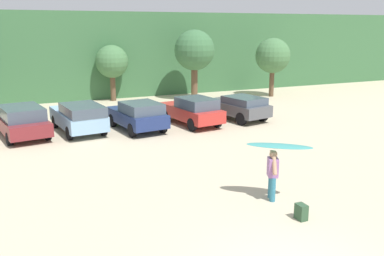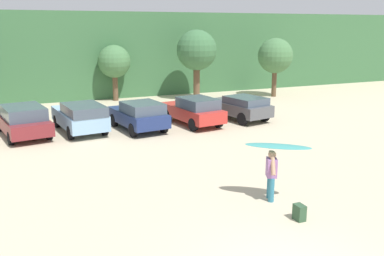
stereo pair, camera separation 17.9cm
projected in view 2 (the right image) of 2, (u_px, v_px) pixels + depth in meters
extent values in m
cube|color=#38663D|center=(76.00, 52.00, 35.06)|extent=(108.00, 12.00, 6.31)
cylinder|color=brown|center=(115.00, 88.00, 30.15)|extent=(0.38, 0.38, 1.84)
sphere|color=#427042|center=(114.00, 61.00, 29.70)|extent=(2.32, 2.32, 2.32)
cylinder|color=brown|center=(197.00, 83.00, 30.57)|extent=(0.47, 0.47, 2.36)
sphere|color=#38663D|center=(197.00, 50.00, 30.00)|extent=(2.91, 2.91, 2.91)
cylinder|color=brown|center=(274.00, 84.00, 31.89)|extent=(0.36, 0.36, 1.99)
sphere|color=#427042|center=(275.00, 56.00, 31.39)|extent=(2.62, 2.62, 2.62)
cube|color=maroon|center=(23.00, 123.00, 20.52)|extent=(2.64, 4.85, 0.63)
cube|color=#3F4C5B|center=(23.00, 112.00, 20.04)|extent=(2.15, 2.85, 0.59)
cylinder|color=black|center=(0.00, 125.00, 21.38)|extent=(0.32, 0.63, 0.61)
cylinder|color=black|center=(34.00, 121.00, 22.28)|extent=(0.32, 0.63, 0.61)
cylinder|color=black|center=(11.00, 138.00, 18.91)|extent=(0.32, 0.63, 0.61)
cylinder|color=black|center=(49.00, 133.00, 19.80)|extent=(0.32, 0.63, 0.61)
cube|color=#84ADD1|center=(79.00, 118.00, 21.30)|extent=(2.37, 4.56, 0.72)
cube|color=#3F4C5B|center=(84.00, 109.00, 20.38)|extent=(2.00, 2.75, 0.48)
cylinder|color=black|center=(57.00, 121.00, 22.19)|extent=(0.30, 0.68, 0.66)
cylinder|color=black|center=(88.00, 118.00, 23.00)|extent=(0.30, 0.68, 0.66)
cylinder|color=black|center=(71.00, 133.00, 19.77)|extent=(0.30, 0.68, 0.66)
cylinder|color=black|center=(104.00, 129.00, 20.58)|extent=(0.30, 0.68, 0.66)
cube|color=navy|center=(138.00, 117.00, 21.65)|extent=(2.36, 4.15, 0.65)
cube|color=#3F4C5B|center=(143.00, 108.00, 20.99)|extent=(1.97, 2.32, 0.53)
cylinder|color=black|center=(114.00, 120.00, 22.40)|extent=(0.31, 0.71, 0.69)
cylinder|color=black|center=(142.00, 117.00, 23.23)|extent=(0.31, 0.71, 0.69)
cylinder|color=black|center=(133.00, 130.00, 20.23)|extent=(0.31, 0.71, 0.69)
cylinder|color=black|center=(164.00, 126.00, 21.06)|extent=(0.31, 0.71, 0.69)
cube|color=#B72D28|center=(192.00, 112.00, 22.84)|extent=(2.31, 4.39, 0.65)
cube|color=#3F4C5B|center=(198.00, 103.00, 22.22)|extent=(1.88, 2.33, 0.56)
cylinder|color=black|center=(168.00, 115.00, 23.68)|extent=(0.31, 0.70, 0.68)
cylinder|color=black|center=(191.00, 112.00, 24.46)|extent=(0.31, 0.70, 0.68)
cylinder|color=black|center=(193.00, 125.00, 21.38)|extent=(0.31, 0.70, 0.68)
cylinder|color=black|center=(218.00, 121.00, 22.17)|extent=(0.31, 0.70, 0.68)
cube|color=#4C4F54|center=(238.00, 108.00, 24.08)|extent=(2.62, 4.33, 0.64)
cube|color=#3F4C5B|center=(246.00, 101.00, 23.44)|extent=(2.09, 2.49, 0.40)
cylinder|color=black|center=(212.00, 111.00, 24.75)|extent=(0.36, 0.74, 0.71)
cylinder|color=black|center=(233.00, 108.00, 25.67)|extent=(0.36, 0.74, 0.71)
cylinder|color=black|center=(243.00, 119.00, 22.64)|extent=(0.36, 0.74, 0.71)
cylinder|color=black|center=(264.00, 115.00, 23.56)|extent=(0.36, 0.74, 0.71)
cylinder|color=teal|center=(271.00, 190.00, 12.73)|extent=(0.18, 0.18, 0.76)
cylinder|color=teal|center=(270.00, 187.00, 13.00)|extent=(0.18, 0.18, 0.76)
cube|color=#9966A5|center=(272.00, 167.00, 12.71)|extent=(0.42, 0.47, 0.59)
sphere|color=tan|center=(272.00, 154.00, 12.61)|extent=(0.24, 0.24, 0.24)
cylinder|color=tan|center=(273.00, 165.00, 12.46)|extent=(0.29, 0.44, 0.60)
cylinder|color=tan|center=(270.00, 160.00, 12.88)|extent=(0.17, 0.18, 0.62)
ellipsoid|color=teal|center=(278.00, 146.00, 12.53)|extent=(1.92, 1.64, 0.08)
cube|color=#2D4C33|center=(299.00, 212.00, 11.55)|extent=(0.24, 0.34, 0.45)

